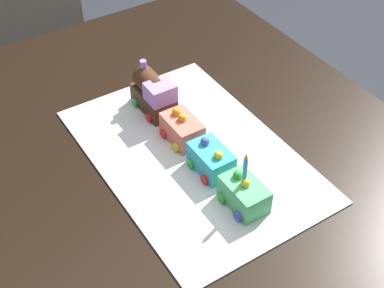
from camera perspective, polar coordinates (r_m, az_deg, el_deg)
name	(u,v)px	position (r m, az deg, el deg)	size (l,w,h in m)	color
dining_table	(201,193)	(1.28, 1.00, -5.20)	(1.40, 1.00, 0.74)	black
chair	(27,56)	(2.11, -16.98, 8.83)	(0.44, 0.44, 0.86)	gray
cake_board	(192,154)	(1.22, 0.00, -1.11)	(0.60, 0.40, 0.00)	silver
cake_locomotive	(154,94)	(1.31, -3.98, 5.31)	(0.14, 0.08, 0.12)	#472816
cake_car_hopper_coral	(183,129)	(1.24, -1.00, 1.61)	(0.10, 0.08, 0.07)	#F27260
cake_car_tanker_turquoise	(212,159)	(1.16, 2.09, -1.62)	(0.10, 0.08, 0.07)	#38B7C6
cake_car_flatbed_mint_green	(245,194)	(1.10, 5.54, -5.21)	(0.10, 0.08, 0.07)	#59CC7A
birthday_candle	(246,166)	(1.05, 5.68, -2.32)	(0.01, 0.01, 0.07)	#4CA5E5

